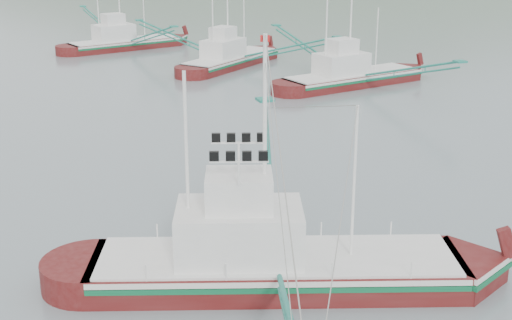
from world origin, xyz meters
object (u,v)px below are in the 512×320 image
object	(u,v)px
main_boat	(273,236)
bg_boat_extra	(123,34)
bg_boat_right	(352,66)
bg_boat_far	(230,46)

from	to	relation	value
main_boat	bg_boat_extra	distance (m)	65.03
main_boat	bg_boat_right	distance (m)	41.85
bg_boat_right	main_boat	bearing A→B (deg)	-134.75
bg_boat_right	bg_boat_extra	bearing A→B (deg)	107.51
main_boat	bg_boat_extra	world-z (taller)	main_boat
bg_boat_far	bg_boat_extra	bearing A→B (deg)	81.09
bg_boat_far	main_boat	bearing A→B (deg)	-144.63
bg_boat_far	bg_boat_extra	world-z (taller)	same
main_boat	bg_boat_extra	size ratio (longest dim) A/B	1.12
bg_boat_far	bg_boat_extra	distance (m)	18.21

